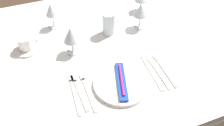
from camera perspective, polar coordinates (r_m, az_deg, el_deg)
The scene contains 16 objects.
ground_plane at distance 1.80m, azimuth -1.76°, elevation -14.11°, with size 6.00×6.00×0.00m, color #4C3828.
dining_table at distance 1.28m, azimuth -2.40°, elevation 1.08°, with size 1.80×1.11×0.74m.
dinner_plate at distance 1.05m, azimuth 2.32°, elevation -4.78°, with size 0.24×0.24×0.02m, color white.
toothbrush_package at distance 1.04m, azimuth 2.35°, elevation -4.18°, with size 0.09×0.21×0.02m.
fork_outer at distance 1.04m, azimuth -5.81°, elevation -6.32°, with size 0.02×0.22×0.00m.
fork_inner at distance 1.04m, azimuth -7.77°, elevation -6.42°, with size 0.03×0.21×0.00m.
fork_salad at distance 1.04m, azimuth -8.90°, elevation -6.75°, with size 0.03×0.22×0.00m.
dinner_knife at distance 1.11m, azimuth 9.37°, elevation -2.23°, with size 0.03×0.23×0.00m.
spoon_soup at distance 1.13m, azimuth 10.21°, elevation -1.27°, with size 0.03×0.21×0.01m.
spoon_dessert at distance 1.15m, azimuth 11.54°, elevation -0.66°, with size 0.03×0.22×0.01m.
saucer_left at distance 1.28m, azimuth -19.27°, elevation 3.24°, with size 0.13×0.13×0.01m, color white.
coffee_cup_left at distance 1.26m, azimuth -19.60°, elevation 4.55°, with size 0.10×0.07×0.07m.
wine_glass_centre at distance 1.15m, azimuth -9.62°, elevation 6.38°, with size 0.08×0.08×0.15m.
wine_glass_left at distance 1.31m, azimuth 6.74°, elevation 12.04°, with size 0.08×0.08×0.14m.
wine_glass_right at distance 1.34m, azimuth -14.05°, elevation 11.70°, with size 0.07×0.07×0.14m.
drink_tumbler at distance 1.28m, azimuth -0.79°, elevation 9.02°, with size 0.07×0.07×0.12m.
Camera 1 is at (-0.27, -0.88, 1.55)m, focal length 38.95 mm.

